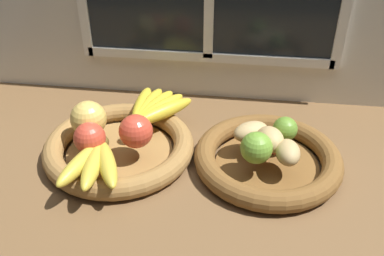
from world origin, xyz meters
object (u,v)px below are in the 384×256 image
apple_golden_left (89,118)px  apple_red_right (136,131)px  apple_red_front (90,138)px  chili_pepper (270,152)px  potato_oblong (251,132)px  lime_near (256,148)px  fruit_bowl_left (119,147)px  banana_bunch_front (94,163)px  potato_small (288,152)px  potato_large (270,140)px  lime_far (285,129)px  fruit_bowl_right (267,159)px  banana_bunch_back (153,108)px

apple_golden_left → apple_red_right: bearing=-16.0°
apple_red_front → chili_pepper: (36.93, 3.13, -2.37)cm
potato_oblong → lime_near: lime_near is taller
apple_red_right → fruit_bowl_left: bearing=155.5°
apple_golden_left → potato_oblong: 35.19cm
chili_pepper → lime_near: bearing=-152.2°
banana_bunch_front → potato_oblong: potato_oblong is taller
potato_small → potato_large: (-3.50, 3.50, 0.34)cm
apple_red_front → lime_far: size_ratio=1.24×
potato_large → apple_red_front: bearing=-171.7°
fruit_bowl_left → lime_far: bearing=6.7°
fruit_bowl_right → chili_pepper: chili_pepper is taller
potato_small → chili_pepper: potato_small is taller
lime_near → lime_far: 10.47cm
fruit_bowl_left → lime_near: size_ratio=5.11×
banana_bunch_back → potato_large: potato_large is taller
banana_bunch_back → potato_small: bearing=-25.1°
chili_pepper → apple_red_right: bearing=173.9°
apple_golden_left → potato_small: bearing=-6.1°
potato_small → potato_oblong: bearing=138.6°
apple_red_right → chili_pepper: size_ratio=0.66×
fruit_bowl_left → potato_oblong: 29.10cm
apple_red_right → banana_bunch_back: size_ratio=0.40×
banana_bunch_back → chili_pepper: 30.12cm
potato_large → lime_far: lime_far is taller
apple_red_front → banana_bunch_back: (9.76, 16.10, -1.60)cm
apple_red_front → apple_golden_left: 6.83cm
lime_far → chili_pepper: size_ratio=0.49×
fruit_bowl_left → apple_red_front: (-4.20, -5.34, 5.72)cm
fruit_bowl_right → potato_oblong: (-3.94, 3.06, 4.53)cm
banana_bunch_back → lime_near: size_ratio=2.77×
lime_far → lime_near: bearing=-125.8°
banana_bunch_front → lime_far: size_ratio=3.12×
banana_bunch_back → chili_pepper: bearing=-25.5°
apple_golden_left → lime_far: 42.45cm
apple_red_front → potato_small: 40.27cm
banana_bunch_front → lime_far: 40.38cm
fruit_bowl_left → potato_oblong: potato_oblong is taller
potato_small → potato_large: potato_large is taller
fruit_bowl_left → apple_red_front: 8.88cm
potato_large → potato_oblong: bearing=142.1°
apple_golden_left → potato_oblong: (35.08, 2.01, -1.81)cm
fruit_bowl_left → banana_bunch_front: size_ratio=2.00×
lime_near → fruit_bowl_left: bearing=171.9°
potato_small → banana_bunch_front: bearing=-168.5°
banana_bunch_front → lime_near: 32.00cm
apple_red_right → potato_oblong: bearing=12.4°
lime_far → banana_bunch_back: bearing=167.8°
potato_small → lime_near: size_ratio=1.11×
potato_large → chili_pepper: 2.74cm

